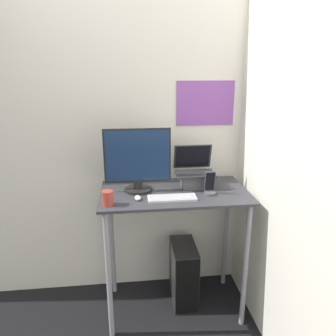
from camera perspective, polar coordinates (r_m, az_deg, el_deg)
name	(u,v)px	position (r m, az deg, el deg)	size (l,w,h in m)	color
ground_plane	(179,334)	(2.69, 1.95, -26.89)	(12.00, 12.00, 0.00)	black
wall_back	(168,140)	(2.68, 0.01, 4.83)	(6.00, 0.06, 2.60)	silver
wall_side_right	(277,160)	(2.20, 18.45, 1.27)	(0.05, 6.00, 2.60)	silver
desk	(174,212)	(2.46, 1.08, -7.59)	(1.07, 0.60, 1.00)	#333338
laptop	(195,176)	(2.47, 4.68, -1.31)	(0.29, 0.25, 0.30)	#4C4C51
monitor	(138,163)	(2.35, -5.31, 0.93)	(0.48, 0.20, 0.46)	black
keyboard	(172,198)	(2.26, 0.72, -5.20)	(0.33, 0.12, 0.02)	silver
mouse	(138,198)	(2.25, -5.30, -5.19)	(0.04, 0.07, 0.03)	white
cell_phone	(210,188)	(2.35, 7.31, -3.45)	(0.09, 0.09, 0.17)	#4C4C51
computer_tower	(184,273)	(2.83, 2.75, -17.82)	(0.19, 0.38, 0.50)	black
mug	(108,198)	(2.18, -10.48, -5.18)	(0.08, 0.08, 0.10)	#9E382D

